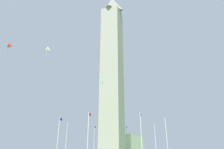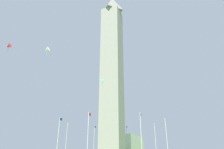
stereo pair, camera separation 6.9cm
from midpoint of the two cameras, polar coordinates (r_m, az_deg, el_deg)
obelisk_monument at (r=61.05m, az=-0.03°, el=2.99°), size 5.92×5.92×53.83m
flagpole_n at (r=69.91m, az=4.37°, el=-18.48°), size 1.12×0.14×9.41m
flagpole_ne at (r=69.53m, az=-5.41°, el=-18.43°), size 1.12×0.14×9.41m
flagpole_e at (r=62.51m, az=-13.46°, el=-17.70°), size 1.12×0.14×9.41m
flagpole_se at (r=51.47m, az=-15.77°, el=-16.90°), size 1.12×0.14×9.41m
flagpole_s at (r=42.39m, az=-7.19°, el=-16.76°), size 1.12×0.14×9.41m
flagpole_sw at (r=43.00m, az=8.64°, el=-16.75°), size 1.12×0.14×9.41m
flagpole_w at (r=52.69m, az=15.92°, el=-16.97°), size 1.12×0.14×9.41m
flagpole_nw at (r=63.51m, az=12.76°, el=-17.80°), size 1.12×0.14×9.41m
kite_cyan_diamond at (r=36.70m, az=-2.91°, el=-1.73°), size 1.10×1.13×1.41m
kite_red_delta at (r=48.01m, az=-28.55°, el=7.43°), size 0.98×1.15×1.94m
kite_white_delta at (r=51.02m, az=-18.91°, el=7.01°), size 1.31×1.53×2.34m
distant_building at (r=88.68m, az=3.82°, el=-20.02°), size 24.59×11.81×7.10m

